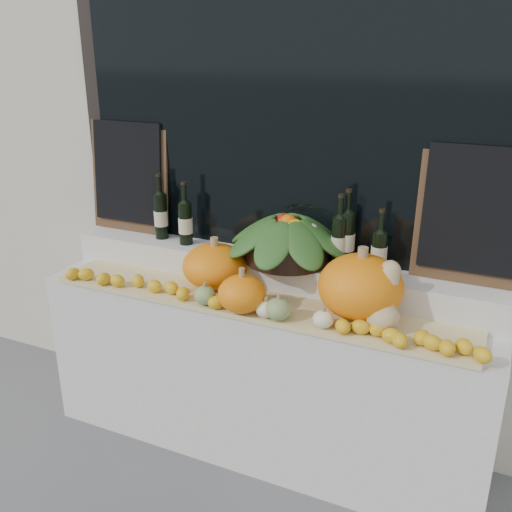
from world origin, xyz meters
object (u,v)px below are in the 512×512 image
pumpkin_left (215,266)px  produce_bowl (288,237)px  wine_bottle_tall (346,239)px  butternut_squash (385,302)px  pumpkin_right (361,287)px

pumpkin_left → produce_bowl: produce_bowl is taller
pumpkin_left → wine_bottle_tall: bearing=19.5°
butternut_squash → wine_bottle_tall: 0.44m
butternut_squash → produce_bowl: 0.63m
pumpkin_left → produce_bowl: 0.39m
produce_bowl → wine_bottle_tall: size_ratio=1.71×
pumpkin_left → pumpkin_right: size_ratio=0.86×
pumpkin_right → produce_bowl: size_ratio=0.58×
produce_bowl → wine_bottle_tall: 0.29m
pumpkin_left → butternut_squash: bearing=-6.2°
pumpkin_left → butternut_squash: (0.87, -0.10, 0.01)m
butternut_squash → wine_bottle_tall: wine_bottle_tall is taller
pumpkin_left → butternut_squash: size_ratio=1.13×
pumpkin_right → produce_bowl: bearing=154.8°
pumpkin_right → butternut_squash: 0.14m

